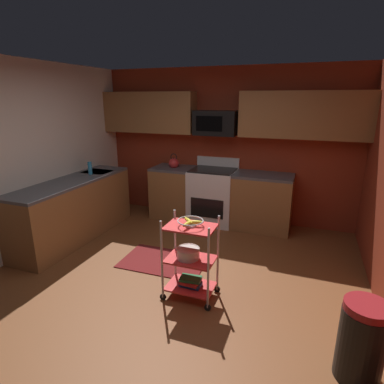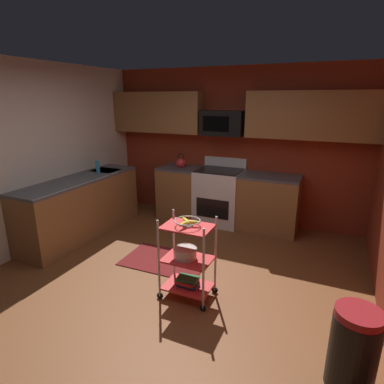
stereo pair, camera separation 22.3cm
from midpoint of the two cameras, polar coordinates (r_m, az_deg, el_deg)
floor at (r=3.85m, az=-2.89°, el=-16.68°), size 4.40×4.80×0.04m
wall_back at (r=5.55m, az=8.54°, el=8.22°), size 4.52×0.06×2.60m
wall_left at (r=4.76m, az=-27.91°, el=5.10°), size 0.06×4.80×2.60m
counter_run at (r=5.19m, az=-4.56°, el=-1.73°), size 3.40×2.75×0.92m
oven_range at (r=5.45m, az=6.10°, el=-0.70°), size 0.76×0.65×1.10m
upper_cabinets at (r=5.30m, az=8.46°, el=13.83°), size 4.40×0.33×0.70m
microwave at (r=5.32m, az=6.87°, el=12.28°), size 0.70×0.39×0.40m
rolling_cart at (r=3.42m, az=1.11°, el=-12.05°), size 0.58×0.37×0.91m
fruit_bowl at (r=3.24m, az=1.15°, el=-5.45°), size 0.27×0.27×0.07m
mixing_bowl_large at (r=3.40m, az=0.69°, el=-10.96°), size 0.25×0.25×0.11m
book_stack at (r=3.56m, az=1.08°, el=-15.90°), size 0.24×0.19×0.10m
kettle at (r=5.58m, az=-0.84°, el=5.29°), size 0.21×0.18×0.26m
dish_soap_bottle at (r=5.33m, az=-15.55°, el=4.41°), size 0.06×0.06×0.20m
trash_can at (r=2.88m, az=29.35°, el=-23.69°), size 0.34×0.42×0.66m
floor_rug at (r=4.32m, az=-3.36°, el=-12.27°), size 1.12×0.73×0.01m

